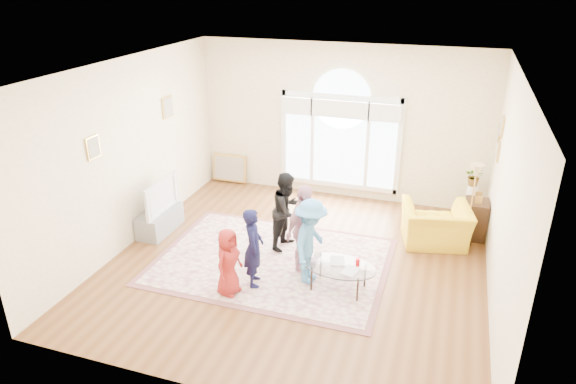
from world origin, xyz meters
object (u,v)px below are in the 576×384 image
(area_rug, at_px, (272,261))
(tv_console, at_px, (160,221))
(television, at_px, (157,195))
(armchair, at_px, (436,225))
(coffee_table, at_px, (339,267))

(area_rug, height_order, tv_console, tv_console)
(area_rug, bearing_deg, tv_console, 170.78)
(tv_console, bearing_deg, area_rug, -9.22)
(tv_console, xyz_separation_m, television, (0.01, -0.00, 0.52))
(tv_console, xyz_separation_m, armchair, (4.87, 1.11, 0.15))
(area_rug, distance_m, coffee_table, 1.36)
(television, xyz_separation_m, armchair, (4.86, 1.11, -0.36))
(television, distance_m, armchair, 5.00)
(television, bearing_deg, area_rug, -9.25)
(tv_console, distance_m, coffee_table, 3.68)
(area_rug, distance_m, tv_console, 2.39)
(area_rug, xyz_separation_m, coffee_table, (1.23, -0.44, 0.39))
(coffee_table, bearing_deg, armchair, 60.92)
(area_rug, distance_m, television, 2.48)
(coffee_table, height_order, armchair, armchair)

